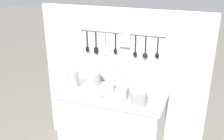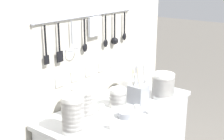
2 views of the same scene
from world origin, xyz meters
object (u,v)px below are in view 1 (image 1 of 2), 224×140
at_px(cup_beside_plates, 80,93).
at_px(cup_back_right, 106,102).
at_px(bowl_stack_back_corner, 138,97).
at_px(cup_mid_row, 101,88).
at_px(plate_stack, 142,89).
at_px(cup_front_right, 122,88).
at_px(bowl_stack_wide_centre, 73,78).
at_px(cup_by_caddy, 128,90).
at_px(cutlery_caddy, 122,92).
at_px(cup_edge_far, 60,93).
at_px(cup_centre, 107,97).
at_px(bowl_stack_nested_right, 93,78).
at_px(steel_mixing_bowl, 97,96).
at_px(bowl_stack_short_front, 111,88).

bearing_deg(cup_beside_plates, cup_back_right, -12.77).
bearing_deg(bowl_stack_back_corner, cup_mid_row, 157.56).
distance_m(plate_stack, cup_front_right, 0.23).
xyz_separation_m(bowl_stack_wide_centre, cup_front_right, (0.54, 0.13, -0.09)).
bearing_deg(cup_by_caddy, cutlery_caddy, -96.37).
xyz_separation_m(cup_edge_far, cup_by_caddy, (0.65, 0.32, 0.00)).
xyz_separation_m(plate_stack, cutlery_caddy, (-0.16, -0.16, 0.01)).
relative_size(cup_beside_plates, cup_centre, 1.00).
height_order(bowl_stack_nested_right, cup_beside_plates, bowl_stack_nested_right).
relative_size(cup_front_right, cup_centre, 1.00).
xyz_separation_m(steel_mixing_bowl, cup_centre, (0.11, -0.01, 0.00)).
xyz_separation_m(cup_back_right, cup_by_caddy, (0.13, 0.32, 0.00)).
distance_m(cup_edge_far, cup_mid_row, 0.45).
relative_size(plate_stack, cup_front_right, 4.46).
relative_size(bowl_stack_nested_right, cup_edge_far, 4.24).
distance_m(bowl_stack_nested_right, cup_beside_plates, 0.26).
bearing_deg(bowl_stack_wide_centre, bowl_stack_short_front, 2.21).
bearing_deg(steel_mixing_bowl, cutlery_caddy, 16.61).
xyz_separation_m(cup_edge_far, cup_centre, (0.50, 0.09, 0.00)).
bearing_deg(cup_front_right, bowl_stack_nested_right, -174.12).
bearing_deg(cup_front_right, bowl_stack_short_front, -126.36).
bearing_deg(steel_mixing_bowl, plate_stack, 30.02).
height_order(bowl_stack_short_front, cup_mid_row, bowl_stack_short_front).
xyz_separation_m(bowl_stack_short_front, cup_beside_plates, (-0.28, -0.17, -0.04)).
distance_m(bowl_stack_short_front, cutlery_caddy, 0.16).
bearing_deg(cup_centre, cup_back_right, -74.75).
bearing_deg(cup_edge_far, plate_stack, 22.64).
height_order(cup_front_right, cup_centre, same).
bearing_deg(steel_mixing_bowl, bowl_stack_nested_right, 124.36).
bearing_deg(cup_edge_far, cup_beside_plates, 19.64).
xyz_separation_m(bowl_stack_short_front, cup_mid_row, (-0.13, 0.04, -0.04)).
xyz_separation_m(bowl_stack_short_front, cutlery_caddy, (0.15, -0.07, 0.00)).
bearing_deg(bowl_stack_nested_right, cup_back_right, -47.99).
xyz_separation_m(cup_beside_plates, cup_mid_row, (0.15, 0.20, 0.00)).
relative_size(plate_stack, steel_mixing_bowl, 1.86).
bearing_deg(steel_mixing_bowl, cup_edge_far, -166.16).
distance_m(bowl_stack_wide_centre, cup_back_right, 0.54).
height_order(bowl_stack_back_corner, cup_centre, bowl_stack_back_corner).
relative_size(cup_centre, cup_mid_row, 1.00).
bearing_deg(bowl_stack_wide_centre, bowl_stack_back_corner, -10.17).
height_order(plate_stack, cup_edge_far, plate_stack).
bearing_deg(cup_mid_row, bowl_stack_nested_right, 159.04).
relative_size(bowl_stack_short_front, cup_mid_row, 2.80).
relative_size(cup_back_right, cup_mid_row, 1.00).
bearing_deg(bowl_stack_short_front, cup_mid_row, 164.77).
distance_m(bowl_stack_short_front, cup_back_right, 0.24).
relative_size(plate_stack, cutlery_caddy, 0.75).
height_order(bowl_stack_short_front, cup_front_right, bowl_stack_short_front).
height_order(cutlery_caddy, cup_beside_plates, cutlery_caddy).
bearing_deg(cup_centre, steel_mixing_bowl, 176.16).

